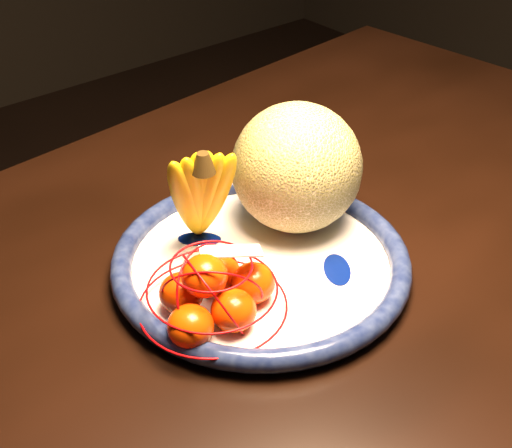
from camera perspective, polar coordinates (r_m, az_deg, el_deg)
dining_table at (r=1.06m, az=3.08°, el=-3.76°), size 1.55×1.02×0.74m
fruit_bowl at (r=0.93m, az=0.39°, el=-3.06°), size 0.39×0.39×0.03m
cantaloupe at (r=0.95m, az=3.28°, el=4.53°), size 0.18×0.18×0.18m
banana_bunch at (r=0.91m, az=-4.50°, el=2.60°), size 0.11×0.11×0.17m
mandarin_bag at (r=0.83m, az=-3.41°, el=-5.54°), size 0.18×0.18×0.11m
price_tag at (r=0.82m, az=-2.03°, el=-2.18°), size 0.08×0.06×0.01m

